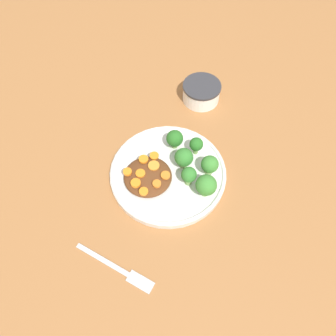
% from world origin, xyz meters
% --- Properties ---
extents(ground_plane, '(4.00, 4.00, 0.00)m').
position_xyz_m(ground_plane, '(0.00, 0.00, 0.00)').
color(ground_plane, '#9E6638').
extents(plate, '(0.27, 0.27, 0.02)m').
position_xyz_m(plate, '(0.00, 0.00, 0.01)').
color(plate, silver).
rests_on(plate, ground_plane).
extents(dip_bowl, '(0.10, 0.10, 0.05)m').
position_xyz_m(dip_bowl, '(0.18, 0.19, 0.03)').
color(dip_bowl, white).
rests_on(dip_bowl, ground_plane).
extents(stew_mound, '(0.11, 0.11, 0.02)m').
position_xyz_m(stew_mound, '(-0.05, 0.00, 0.03)').
color(stew_mound, '#5B3319').
rests_on(stew_mound, plate).
extents(broccoli_floret_0, '(0.03, 0.03, 0.05)m').
position_xyz_m(broccoli_floret_0, '(0.03, -0.05, 0.05)').
color(broccoli_floret_0, '#759E51').
rests_on(broccoli_floret_0, plate).
extents(broccoli_floret_1, '(0.04, 0.04, 0.06)m').
position_xyz_m(broccoli_floret_1, '(0.04, 0.00, 0.05)').
color(broccoli_floret_1, '#759E51').
rests_on(broccoli_floret_1, plate).
extents(broccoli_floret_2, '(0.04, 0.04, 0.05)m').
position_xyz_m(broccoli_floret_2, '(0.04, 0.06, 0.05)').
color(broccoli_floret_2, '#759E51').
rests_on(broccoli_floret_2, plate).
extents(broccoli_floret_3, '(0.03, 0.03, 0.05)m').
position_xyz_m(broccoli_floret_3, '(0.08, 0.02, 0.05)').
color(broccoli_floret_3, '#759E51').
rests_on(broccoli_floret_3, plate).
extents(broccoli_floret_4, '(0.04, 0.04, 0.05)m').
position_xyz_m(broccoli_floret_4, '(0.08, -0.04, 0.05)').
color(broccoli_floret_4, '#7FA85B').
rests_on(broccoli_floret_4, plate).
extents(broccoli_floret_5, '(0.05, 0.05, 0.06)m').
position_xyz_m(broccoli_floret_5, '(0.05, -0.09, 0.05)').
color(broccoli_floret_5, '#7FA85B').
rests_on(broccoli_floret_5, plate).
extents(carrot_slice_0, '(0.02, 0.02, 0.01)m').
position_xyz_m(carrot_slice_0, '(-0.09, 0.02, 0.04)').
color(carrot_slice_0, orange).
rests_on(carrot_slice_0, stew_mound).
extents(carrot_slice_1, '(0.02, 0.02, 0.01)m').
position_xyz_m(carrot_slice_1, '(-0.04, 0.04, 0.04)').
color(carrot_slice_1, orange).
rests_on(carrot_slice_1, stew_mound).
extents(carrot_slice_2, '(0.02, 0.02, 0.01)m').
position_xyz_m(carrot_slice_2, '(-0.02, -0.02, 0.04)').
color(carrot_slice_2, orange).
rests_on(carrot_slice_2, stew_mound).
extents(carrot_slice_3, '(0.02, 0.02, 0.01)m').
position_xyz_m(carrot_slice_3, '(-0.04, -0.03, 0.04)').
color(carrot_slice_3, orange).
rests_on(carrot_slice_3, stew_mound).
extents(carrot_slice_4, '(0.02, 0.02, 0.00)m').
position_xyz_m(carrot_slice_4, '(-0.06, 0.01, 0.04)').
color(carrot_slice_4, orange).
rests_on(carrot_slice_4, stew_mound).
extents(carrot_slice_5, '(0.02, 0.02, 0.01)m').
position_xyz_m(carrot_slice_5, '(-0.08, -0.01, 0.04)').
color(carrot_slice_5, orange).
rests_on(carrot_slice_5, stew_mound).
extents(carrot_slice_6, '(0.03, 0.03, 0.00)m').
position_xyz_m(carrot_slice_6, '(-0.03, 0.01, 0.04)').
color(carrot_slice_6, orange).
rests_on(carrot_slice_6, stew_mound).
extents(carrot_slice_7, '(0.02, 0.02, 0.01)m').
position_xyz_m(carrot_slice_7, '(-0.08, -0.04, 0.04)').
color(carrot_slice_7, orange).
rests_on(carrot_slice_7, stew_mound).
extents(carrot_slice_8, '(0.02, 0.02, 0.00)m').
position_xyz_m(carrot_slice_8, '(-0.02, 0.04, 0.04)').
color(carrot_slice_8, orange).
rests_on(carrot_slice_8, stew_mound).
extents(fork, '(0.12, 0.15, 0.01)m').
position_xyz_m(fork, '(-0.18, -0.16, 0.00)').
color(fork, '#BEBEBE').
rests_on(fork, ground_plane).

